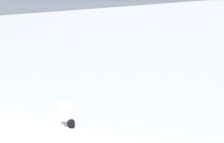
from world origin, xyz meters
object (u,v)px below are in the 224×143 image
Objects in this scene: crew_loader_left at (131,88)px; service_truck_baggage at (93,111)px; service_truck_fuel at (18,92)px; crew_marshaller at (202,93)px; service_truck_catering at (91,97)px; cargo_container_near at (183,85)px; airliner_foreground at (101,70)px.

service_truck_baggage is at bearing -170.71° from crew_loader_left.
service_truck_fuel reaches higher than crew_marshaller.
service_truck_baggage reaches higher than service_truck_catering.
cargo_container_near reaches higher than crew_loader_left.
service_truck_fuel reaches higher than crew_loader_left.
service_truck_baggage is at bearing 169.63° from cargo_container_near.
service_truck_fuel is 16.89m from service_truck_baggage.
service_truck_baggage reaches higher than crew_loader_left.
airliner_foreground is 6.26× the size of service_truck_baggage.
service_truck_baggage is at bearing -107.55° from service_truck_fuel.
crew_marshaller is (-2.00, -18.00, -2.35)m from airliner_foreground.
service_truck_fuel is at bearing 129.59° from crew_loader_left.
service_truck_catering is at bearing 154.55° from cargo_container_near.
service_truck_fuel reaches higher than cargo_container_near.
crew_marshaller is at bearing -147.59° from cargo_container_near.
airliner_foreground is at bearing 107.53° from cargo_container_near.
airliner_foreground is at bearing 83.67° from crew_marshaller.
airliner_foreground reaches higher than crew_loader_left.
service_truck_fuel is at bearing 154.95° from airliner_foreground.
crew_loader_left is (10.19, -1.28, -0.42)m from service_truck_catering.
crew_loader_left is (-0.58, 10.96, -0.06)m from crew_marshaller.
service_truck_catering is at bearing -155.71° from airliner_foreground.
cargo_container_near is 7.58m from crew_marshaller.
service_truck_fuel is (-13.70, 6.40, -2.22)m from airliner_foreground.
service_truck_fuel reaches higher than service_truck_catering.
service_truck_catering is 16.31m from crew_marshaller.
service_truck_fuel is 1.21× the size of service_truck_catering.
service_truck_baggage is 3.30× the size of cargo_container_near.
service_truck_catering reaches higher than crew_loader_left.
crew_marshaller is at bearing -26.32° from service_truck_baggage.
cargo_container_near reaches higher than crew_marshaller.
airliner_foreground is 14.82m from cargo_container_near.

